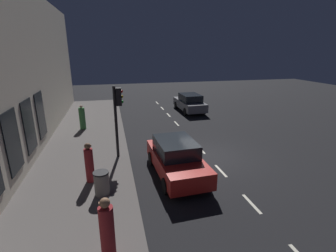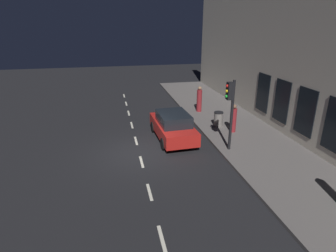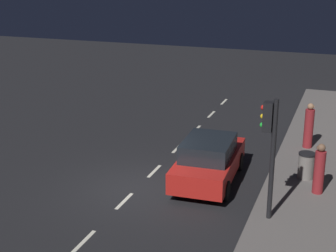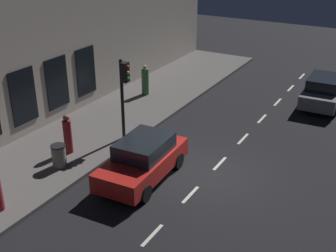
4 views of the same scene
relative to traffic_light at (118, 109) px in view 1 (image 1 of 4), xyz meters
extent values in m
plane|color=black|center=(-4.43, 0.80, -2.61)|extent=(60.00, 60.00, 0.00)
cube|color=#5B5654|center=(1.82, 0.80, -2.53)|extent=(4.50, 32.00, 0.15)
cube|color=beige|center=(4.37, 0.80, 1.66)|extent=(0.60, 32.00, 8.53)
cube|color=black|center=(4.04, -2.36, -0.64)|extent=(0.04, 1.41, 2.44)
cube|color=black|center=(4.04, -0.26, -0.64)|extent=(0.04, 1.41, 2.44)
cube|color=black|center=(4.04, 1.85, -0.64)|extent=(0.04, 1.41, 2.44)
cube|color=beige|center=(-4.43, -13.20, -2.60)|extent=(0.12, 1.20, 0.01)
cube|color=beige|center=(-4.43, -10.60, -2.60)|extent=(0.12, 1.20, 0.01)
cube|color=beige|center=(-4.43, -8.00, -2.60)|extent=(0.12, 1.20, 0.01)
cube|color=beige|center=(-4.43, -5.40, -2.60)|extent=(0.12, 1.20, 0.01)
cube|color=beige|center=(-4.43, -2.80, -2.60)|extent=(0.12, 1.20, 0.01)
cube|color=beige|center=(-4.43, -0.20, -2.60)|extent=(0.12, 1.20, 0.01)
cube|color=beige|center=(-4.43, 2.40, -2.60)|extent=(0.12, 1.20, 0.01)
cube|color=beige|center=(-4.43, 5.00, -2.60)|extent=(0.12, 1.20, 0.01)
cylinder|color=black|center=(0.12, 0.00, -0.67)|extent=(0.14, 0.14, 3.58)
cube|color=black|center=(-0.08, 0.00, 0.60)|extent=(0.26, 0.32, 0.84)
sphere|color=red|center=(-0.22, 0.00, 0.85)|extent=(0.15, 0.15, 0.15)
sphere|color=gold|center=(-0.22, 0.00, 0.60)|extent=(0.15, 0.15, 0.15)
sphere|color=green|center=(-0.22, 0.00, 0.34)|extent=(0.15, 0.15, 0.15)
cube|color=red|center=(-2.34, 2.28, -1.98)|extent=(2.00, 4.28, 0.70)
cube|color=black|center=(-2.33, 2.11, -1.33)|extent=(1.69, 2.26, 0.60)
cylinder|color=black|center=(-3.24, 3.54, -2.29)|extent=(0.25, 0.65, 0.64)
cylinder|color=black|center=(-1.56, 3.62, -2.29)|extent=(0.25, 0.65, 0.64)
cylinder|color=black|center=(-3.12, 0.94, -2.29)|extent=(0.25, 0.65, 0.64)
cylinder|color=black|center=(-1.44, 1.02, -2.29)|extent=(0.25, 0.65, 0.64)
cube|color=slate|center=(-6.58, -8.91, -1.98)|extent=(1.92, 4.36, 0.70)
cube|color=black|center=(-6.59, -8.74, -1.33)|extent=(1.64, 2.29, 0.60)
cylinder|color=black|center=(-5.71, -10.22, -2.29)|extent=(0.24, 0.65, 0.64)
cylinder|color=black|center=(-7.37, -10.27, -2.29)|extent=(0.24, 0.65, 0.64)
cylinder|color=black|center=(-5.80, -7.55, -2.29)|extent=(0.24, 0.65, 0.64)
cylinder|color=black|center=(-7.45, -7.61, -2.29)|extent=(0.24, 0.65, 0.64)
cylinder|color=#336B38|center=(2.26, -5.16, -1.72)|extent=(0.56, 0.56, 1.47)
sphere|color=beige|center=(2.26, -5.16, -0.89)|extent=(0.20, 0.20, 0.20)
cube|color=beige|center=(2.19, -5.23, -0.89)|extent=(0.07, 0.07, 0.06)
cylinder|color=maroon|center=(0.59, 6.52, -1.67)|extent=(0.39, 0.39, 1.58)
sphere|color=#936B4C|center=(0.59, 6.52, -0.75)|extent=(0.25, 0.25, 0.25)
cube|color=#936B4C|center=(0.71, 6.53, -0.75)|extent=(0.05, 0.07, 0.07)
cylinder|color=maroon|center=(1.31, 2.25, -1.75)|extent=(0.43, 0.43, 1.42)
sphere|color=brown|center=(1.31, 2.25, -0.91)|extent=(0.25, 0.25, 0.25)
cube|color=brown|center=(1.20, 2.21, -0.91)|extent=(0.07, 0.08, 0.07)
cylinder|color=slate|center=(0.83, 3.34, -2.03)|extent=(0.55, 0.55, 0.85)
cylinder|color=black|center=(0.83, 3.34, -1.58)|extent=(0.58, 0.58, 0.06)
camera|label=1|loc=(0.28, 11.73, 2.72)|focal=26.22mm
camera|label=2|loc=(-5.69, -12.28, 3.73)|focal=30.22mm
camera|label=3|loc=(1.89, -13.36, 4.58)|focal=53.81mm
camera|label=4|loc=(-10.30, 14.29, 6.12)|focal=47.07mm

